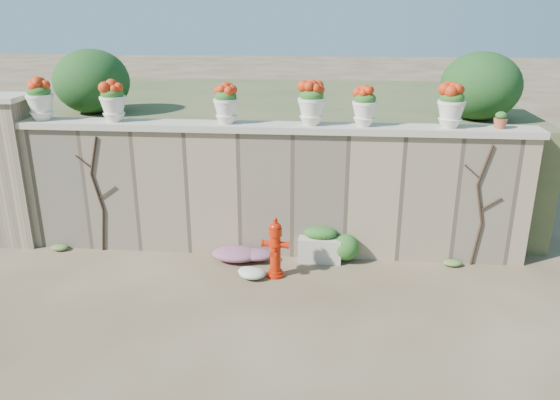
# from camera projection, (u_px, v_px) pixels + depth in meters

# --- Properties ---
(ground) EXTENTS (80.00, 80.00, 0.00)m
(ground) POSITION_uv_depth(u_px,v_px,m) (252.00, 307.00, 7.25)
(ground) COLOR #4D3A26
(ground) RESTS_ON ground
(stone_wall) EXTENTS (8.00, 0.40, 2.00)m
(stone_wall) POSITION_uv_depth(u_px,v_px,m) (267.00, 193.00, 8.61)
(stone_wall) COLOR gray
(stone_wall) RESTS_ON ground
(wall_cap) EXTENTS (8.10, 0.52, 0.10)m
(wall_cap) POSITION_uv_depth(u_px,v_px,m) (267.00, 127.00, 8.26)
(wall_cap) COLOR #BBB19E
(wall_cap) RESTS_ON stone_wall
(gate_pillar) EXTENTS (0.72, 0.72, 2.48)m
(gate_pillar) POSITION_uv_depth(u_px,v_px,m) (14.00, 171.00, 8.88)
(gate_pillar) COLOR gray
(gate_pillar) RESTS_ON ground
(raised_fill) EXTENTS (9.00, 6.00, 2.00)m
(raised_fill) POSITION_uv_depth(u_px,v_px,m) (284.00, 145.00, 11.61)
(raised_fill) COLOR #384C23
(raised_fill) RESTS_ON ground
(back_shrub_left) EXTENTS (1.30, 1.30, 1.10)m
(back_shrub_left) POSITION_uv_depth(u_px,v_px,m) (92.00, 81.00, 9.49)
(back_shrub_left) COLOR #143814
(back_shrub_left) RESTS_ON raised_fill
(back_shrub_right) EXTENTS (1.30, 1.30, 1.10)m
(back_shrub_right) POSITION_uv_depth(u_px,v_px,m) (481.00, 86.00, 8.93)
(back_shrub_right) COLOR #143814
(back_shrub_right) RESTS_ON raised_fill
(vine_left) EXTENTS (0.60, 0.04, 1.91)m
(vine_left) POSITION_uv_depth(u_px,v_px,m) (98.00, 193.00, 8.63)
(vine_left) COLOR black
(vine_left) RESTS_ON ground
(vine_right) EXTENTS (0.60, 0.04, 1.91)m
(vine_right) POSITION_uv_depth(u_px,v_px,m) (480.00, 204.00, 8.13)
(vine_right) COLOR black
(vine_right) RESTS_ON ground
(fire_hydrant) EXTENTS (0.40, 0.28, 0.92)m
(fire_hydrant) POSITION_uv_depth(u_px,v_px,m) (275.00, 247.00, 7.94)
(fire_hydrant) COLOR #B31E06
(fire_hydrant) RESTS_ON ground
(planter_box) EXTENTS (0.68, 0.42, 0.55)m
(planter_box) POSITION_uv_depth(u_px,v_px,m) (320.00, 244.00, 8.55)
(planter_box) COLOR #BBB19E
(planter_box) RESTS_ON ground
(green_shrub) EXTENTS (0.58, 0.52, 0.55)m
(green_shrub) POSITION_uv_depth(u_px,v_px,m) (345.00, 244.00, 8.51)
(green_shrub) COLOR #1E5119
(green_shrub) RESTS_ON ground
(magenta_clump) EXTENTS (0.98, 0.65, 0.26)m
(magenta_clump) POSITION_uv_depth(u_px,v_px,m) (244.00, 251.00, 8.60)
(magenta_clump) COLOR #AF2392
(magenta_clump) RESTS_ON ground
(white_flowers) EXTENTS (0.51, 0.41, 0.18)m
(white_flowers) POSITION_uv_depth(u_px,v_px,m) (249.00, 272.00, 8.01)
(white_flowers) COLOR white
(white_flowers) RESTS_ON ground
(urn_pot_0) EXTENTS (0.41, 0.41, 0.64)m
(urn_pot_0) POSITION_uv_depth(u_px,v_px,m) (40.00, 100.00, 8.44)
(urn_pot_0) COLOR silver
(urn_pot_0) RESTS_ON wall_cap
(urn_pot_1) EXTENTS (0.40, 0.40, 0.62)m
(urn_pot_1) POSITION_uv_depth(u_px,v_px,m) (113.00, 101.00, 8.34)
(urn_pot_1) COLOR silver
(urn_pot_1) RESTS_ON wall_cap
(urn_pot_2) EXTENTS (0.38, 0.38, 0.60)m
(urn_pot_2) POSITION_uv_depth(u_px,v_px,m) (226.00, 104.00, 8.20)
(urn_pot_2) COLOR silver
(urn_pot_2) RESTS_ON wall_cap
(urn_pot_3) EXTENTS (0.41, 0.41, 0.64)m
(urn_pot_3) POSITION_uv_depth(u_px,v_px,m) (312.00, 104.00, 8.08)
(urn_pot_3) COLOR silver
(urn_pot_3) RESTS_ON wall_cap
(urn_pot_4) EXTENTS (0.37, 0.37, 0.58)m
(urn_pot_4) POSITION_uv_depth(u_px,v_px,m) (365.00, 107.00, 8.02)
(urn_pot_4) COLOR silver
(urn_pot_4) RESTS_ON wall_cap
(urn_pot_5) EXTENTS (0.40, 0.40, 0.63)m
(urn_pot_5) POSITION_uv_depth(u_px,v_px,m) (451.00, 106.00, 7.90)
(urn_pot_5) COLOR silver
(urn_pot_5) RESTS_ON wall_cap
(terracotta_pot) EXTENTS (0.20, 0.20, 0.24)m
(terracotta_pot) POSITION_uv_depth(u_px,v_px,m) (500.00, 121.00, 7.91)
(terracotta_pot) COLOR #AD4B34
(terracotta_pot) RESTS_ON wall_cap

